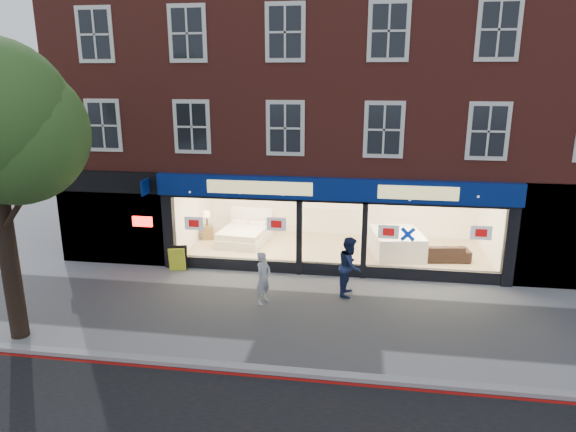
% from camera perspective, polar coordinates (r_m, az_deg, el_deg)
% --- Properties ---
extents(ground, '(120.00, 120.00, 0.00)m').
position_cam_1_polar(ground, '(14.33, 3.87, -11.10)').
color(ground, gray).
rests_on(ground, ground).
extents(kerb_line, '(60.00, 0.10, 0.01)m').
position_cam_1_polar(kerb_line, '(11.65, 2.49, -17.83)').
color(kerb_line, '#8C0A07').
rests_on(kerb_line, ground).
extents(kerb_stone, '(60.00, 0.25, 0.12)m').
position_cam_1_polar(kerb_stone, '(11.78, 2.61, -17.08)').
color(kerb_stone, gray).
rests_on(kerb_stone, ground).
extents(showroom_floor, '(11.00, 4.50, 0.10)m').
position_cam_1_polar(showroom_floor, '(19.15, 5.22, -3.99)').
color(showroom_floor, tan).
rests_on(showroom_floor, ground).
extents(building, '(19.00, 8.26, 10.30)m').
position_cam_1_polar(building, '(19.76, 5.98, 16.14)').
color(building, maroon).
rests_on(building, ground).
extents(display_bed, '(1.91, 2.23, 1.16)m').
position_cam_1_polar(display_bed, '(19.95, -4.86, -2.04)').
color(display_bed, white).
rests_on(display_bed, showroom_floor).
extents(bedside_table, '(0.59, 0.59, 0.55)m').
position_cam_1_polar(bedside_table, '(20.60, -8.93, -1.76)').
color(bedside_table, brown).
rests_on(bedside_table, showroom_floor).
extents(mattress_stack, '(2.03, 2.39, 0.84)m').
position_cam_1_polar(mattress_stack, '(18.96, 11.97, -2.97)').
color(mattress_stack, silver).
rests_on(mattress_stack, showroom_floor).
extents(sofa, '(2.10, 1.06, 0.59)m').
position_cam_1_polar(sofa, '(18.78, 16.53, -3.88)').
color(sofa, black).
rests_on(sofa, showroom_floor).
extents(a_board, '(0.62, 0.47, 0.85)m').
position_cam_1_polar(a_board, '(17.69, -12.12, -4.65)').
color(a_board, yellow).
rests_on(a_board, ground).
extents(pedestrian_grey, '(0.58, 0.67, 1.55)m').
position_cam_1_polar(pedestrian_grey, '(14.80, -2.76, -6.90)').
color(pedestrian_grey, '#B0B3B9').
rests_on(pedestrian_grey, ground).
extents(pedestrian_blue, '(0.78, 0.95, 1.79)m').
position_cam_1_polar(pedestrian_blue, '(15.44, 6.89, -5.55)').
color(pedestrian_blue, '#1A2448').
rests_on(pedestrian_blue, ground).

